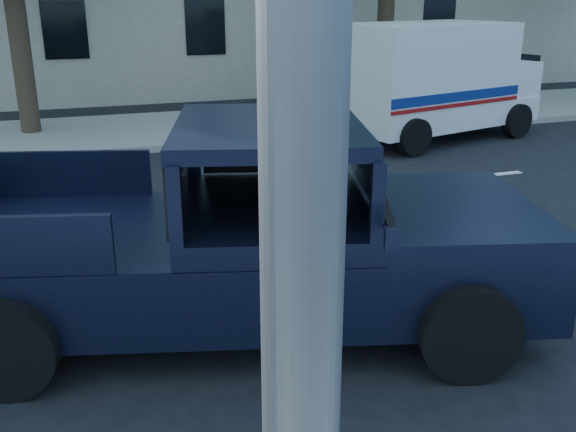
% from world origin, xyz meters
% --- Properties ---
extents(ground, '(120.00, 120.00, 0.00)m').
position_xyz_m(ground, '(0.00, 0.00, 0.00)').
color(ground, black).
rests_on(ground, ground).
extents(far_sidewalk, '(60.00, 4.00, 0.15)m').
position_xyz_m(far_sidewalk, '(0.00, 9.20, 0.07)').
color(far_sidewalk, gray).
rests_on(far_sidewalk, ground).
extents(lane_stripes, '(21.60, 0.14, 0.01)m').
position_xyz_m(lane_stripes, '(2.00, 3.40, 0.01)').
color(lane_stripes, silver).
rests_on(lane_stripes, ground).
extents(pickup_truck, '(6.16, 3.72, 2.07)m').
position_xyz_m(pickup_truck, '(-1.74, -0.51, 0.70)').
color(pickup_truck, black).
rests_on(pickup_truck, ground).
extents(mail_truck, '(5.09, 3.36, 2.58)m').
position_xyz_m(mail_truck, '(4.76, 6.61, 1.13)').
color(mail_truck, silver).
rests_on(mail_truck, ground).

